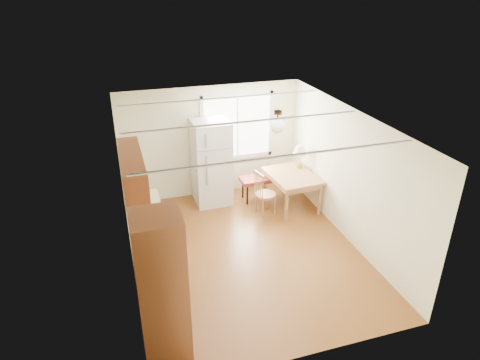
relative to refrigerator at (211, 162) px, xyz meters
name	(u,v)px	position (x,y,z in m)	size (l,w,h in m)	color
room_shell	(246,191)	(0.10, -2.10, 0.32)	(4.60, 5.60, 2.62)	#592F12
kitchen_run	(151,249)	(-1.62, -2.73, -0.09)	(0.65, 3.40, 2.20)	brown
window_unit	(237,127)	(0.70, 0.38, 0.62)	(1.64, 0.05, 1.51)	white
pendant_light	(277,125)	(0.80, -1.70, 1.31)	(0.26, 0.26, 0.40)	black
refrigerator	(211,162)	(0.00, 0.00, 0.00)	(0.78, 0.80, 1.86)	silver
bench	(266,178)	(1.19, -0.23, -0.45)	(1.20, 0.48, 0.55)	maroon
dining_table	(292,179)	(1.58, -0.75, -0.27)	(1.00, 1.28, 0.76)	#9B663B
chair	(262,191)	(0.85, -0.88, -0.38)	(0.45, 0.44, 0.96)	#9B663B
table_lamp	(300,152)	(1.87, -0.44, 0.19)	(0.29, 0.29, 0.50)	gold
coffee_maker	(153,253)	(-1.62, -3.13, 0.11)	(0.23, 0.27, 0.38)	black
kettle	(148,244)	(-1.65, -2.80, 0.05)	(0.11, 0.11, 0.21)	red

